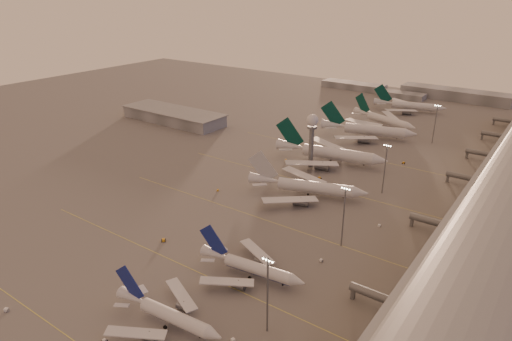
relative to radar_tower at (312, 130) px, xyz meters
The scene contains 26 objects.
ground 121.92m from the radar_tower, 92.39° to the right, with size 700.00×700.00×0.00m, color #5E5B5B.
taxiway_markings 71.83m from the radar_tower, 68.66° to the right, with size 180.00×185.25×0.02m.
hangar 127.68m from the radar_tower, behind, with size 82.00×27.00×8.50m.
radar_tower is the anchor object (origin of this frame).
mast_a 131.38m from the radar_tower, 66.17° to the right, with size 3.60×0.56×25.00m.
mast_b 82.32m from the radar_tower, 52.43° to the right, with size 3.60×0.56×25.00m.
mast_c 46.66m from the radar_tower, 12.53° to the right, with size 3.60×0.56×25.00m.
mast_d 91.11m from the radar_tower, 61.74° to the left, with size 3.60×0.56×25.00m.
distant_horizon 205.86m from the radar_tower, 90.67° to the left, with size 165.00×37.50×9.00m.
narrowbody_near 138.82m from the radar_tower, 78.31° to the right, with size 39.05×31.08×15.26m.
narrowbody_mid 108.17m from the radar_tower, 71.67° to the right, with size 40.55×32.21×15.86m.
widebody_white 41.65m from the radar_tower, 63.00° to the right, with size 55.61×43.87×20.24m.
greentail_a 21.34m from the radar_tower, 62.60° to the left, with size 63.83×51.08×23.39m.
greentail_b 68.47m from the radar_tower, 85.23° to the left, with size 60.78×48.44×22.60m.
greentail_c 99.27m from the radar_tower, 87.69° to the left, with size 52.17×41.42×19.73m.
greentail_d 148.66m from the radar_tower, 87.76° to the left, with size 54.49×43.51×20.10m.
gsv_truck_a 161.44m from the radar_tower, 95.91° to the right, with size 6.10×5.04×2.39m.
gsv_tug_near 152.78m from the radar_tower, 83.05° to the right, with size 1.98×3.10×0.86m.
gsv_catering_a 139.17m from the radar_tower, 69.66° to the right, with size 5.47×3.48×4.15m.
gsv_tug_mid 104.93m from the radar_tower, 94.32° to the right, with size 4.29×4.20×1.07m.
gsv_truck_b 95.48m from the radar_tower, 58.13° to the right, with size 5.35×2.55×2.08m.
gsv_truck_c 61.24m from the radar_tower, 110.52° to the right, with size 4.92×3.69×1.89m.
gsv_catering_b 73.13m from the radar_tower, 36.81° to the right, with size 4.80×2.34×3.92m.
gsv_tug_far 27.16m from the radar_tower, 45.75° to the right, with size 4.25×4.61×1.13m.
gsv_truck_d 25.16m from the radar_tower, behind, with size 2.80×5.94×2.31m.
gsv_tug_hangar 56.72m from the radar_tower, 40.21° to the left, with size 3.28×2.07×0.91m.
Camera 1 is at (116.24, -86.96, 93.28)m, focal length 32.00 mm.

